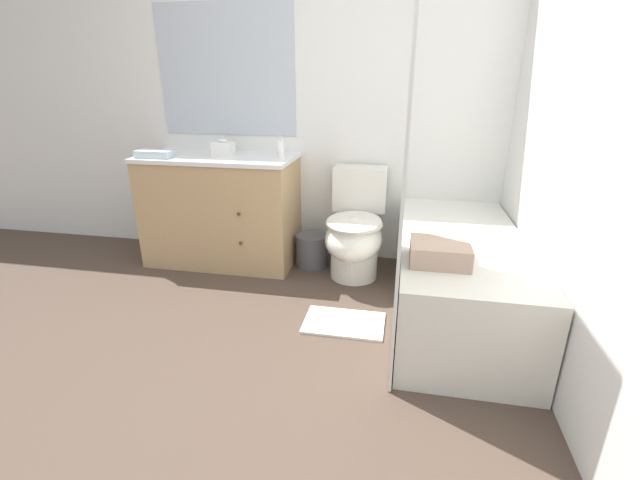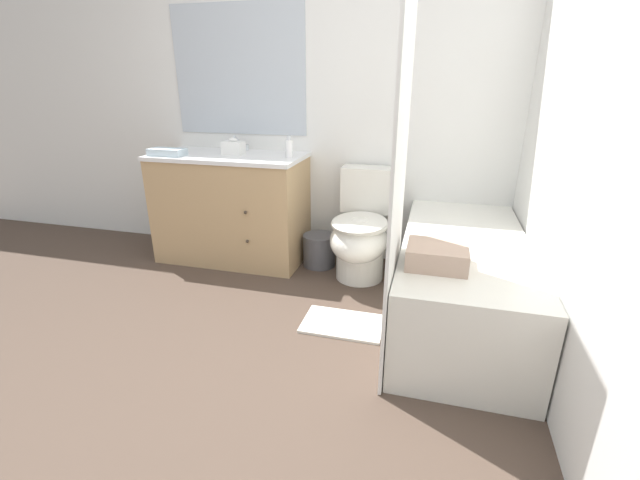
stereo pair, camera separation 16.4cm
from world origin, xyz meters
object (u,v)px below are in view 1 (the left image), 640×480
at_px(bathtub, 457,275).
at_px(sink_faucet, 228,147).
at_px(toilet, 355,232).
at_px(tissue_box, 223,149).
at_px(vanity_cabinet, 222,208).
at_px(wastebasket, 312,250).
at_px(bath_towel_folded, 440,252).
at_px(bath_mat, 344,323).
at_px(hand_towel_folded, 155,154).
at_px(soap_dispenser, 281,148).

bearing_deg(bathtub, sink_faucet, 157.25).
height_order(toilet, tissue_box, tissue_box).
distance_m(vanity_cabinet, wastebasket, 0.76).
bearing_deg(wastebasket, bath_towel_folded, -47.95).
height_order(wastebasket, bath_mat, wastebasket).
height_order(vanity_cabinet, hand_towel_folded, hand_towel_folded).
xyz_separation_m(sink_faucet, hand_towel_folded, (-0.40, -0.38, -0.01)).
xyz_separation_m(bathtub, bath_towel_folded, (-0.16, -0.41, 0.30)).
bearing_deg(bathtub, vanity_cabinet, 163.40).
bearing_deg(toilet, sink_faucet, 163.70).
relative_size(tissue_box, soap_dispenser, 0.97).
height_order(vanity_cabinet, sink_faucet, sink_faucet).
distance_m(vanity_cabinet, sink_faucet, 0.49).
bearing_deg(wastebasket, hand_towel_folded, -170.16).
bearing_deg(soap_dispenser, bath_towel_folded, -40.54).
distance_m(bathtub, wastebasket, 1.15).
relative_size(sink_faucet, soap_dispenser, 0.92).
height_order(wastebasket, tissue_box, tissue_box).
relative_size(hand_towel_folded, bath_towel_folded, 0.91).
distance_m(bathtub, soap_dispenser, 1.47).
height_order(bath_towel_folded, bath_mat, bath_towel_folded).
relative_size(tissue_box, bath_towel_folded, 0.52).
bearing_deg(sink_faucet, soap_dispenser, -24.32).
relative_size(wastebasket, bath_mat, 0.53).
xyz_separation_m(wastebasket, hand_towel_folded, (-1.10, -0.19, 0.73)).
height_order(wastebasket, soap_dispenser, soap_dispenser).
height_order(soap_dispenser, hand_towel_folded, soap_dispenser).
bearing_deg(bath_towel_folded, toilet, 121.76).
relative_size(tissue_box, bath_mat, 0.32).
xyz_separation_m(vanity_cabinet, bath_mat, (1.07, -0.78, -0.42)).
height_order(toilet, hand_towel_folded, hand_towel_folded).
bearing_deg(vanity_cabinet, wastebasket, 1.69).
relative_size(toilet, tissue_box, 5.07).
bearing_deg(bath_towel_folded, tissue_box, 148.24).
distance_m(toilet, hand_towel_folded, 1.53).
xyz_separation_m(bath_towel_folded, bath_mat, (-0.49, 0.14, -0.55)).
relative_size(wastebasket, bath_towel_folded, 0.86).
bearing_deg(bath_towel_folded, bathtub, 69.24).
distance_m(tissue_box, soap_dispenser, 0.45).
distance_m(sink_faucet, soap_dispenser, 0.54).
bearing_deg(sink_faucet, tissue_box, -77.33).
relative_size(tissue_box, hand_towel_folded, 0.57).
height_order(tissue_box, soap_dispenser, soap_dispenser).
bearing_deg(tissue_box, bath_mat, -37.68).
bearing_deg(sink_faucet, bathtub, -22.75).
xyz_separation_m(toilet, bathtub, (0.67, -0.41, -0.08)).
bearing_deg(sink_faucet, bath_towel_folded, -36.07).
relative_size(bathtub, soap_dispenser, 10.25).
bearing_deg(vanity_cabinet, bath_towel_folded, -30.75).
height_order(tissue_box, hand_towel_folded, tissue_box).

